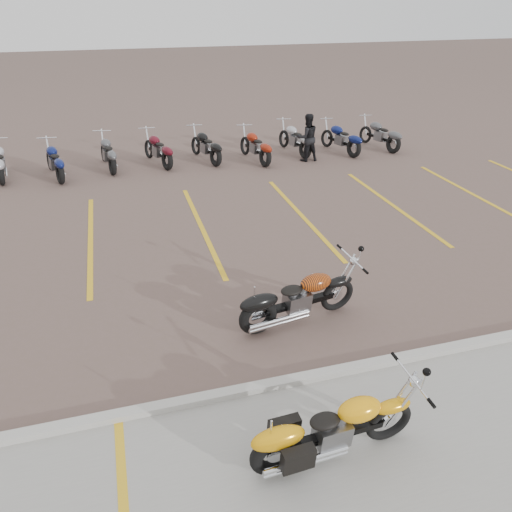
# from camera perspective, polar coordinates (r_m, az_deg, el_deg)

# --- Properties ---
(ground) EXTENTS (100.00, 100.00, 0.00)m
(ground) POSITION_cam_1_polar(r_m,az_deg,el_deg) (9.28, -1.65, -6.68)
(ground) COLOR brown
(ground) RESTS_ON ground
(curb) EXTENTS (60.00, 0.18, 0.12)m
(curb) POSITION_cam_1_polar(r_m,az_deg,el_deg) (7.74, 2.21, -14.43)
(curb) COLOR #ADAAA3
(curb) RESTS_ON ground
(parking_stripes) EXTENTS (38.00, 5.50, 0.01)m
(parking_stripes) POSITION_cam_1_polar(r_m,az_deg,el_deg) (12.70, -6.23, 3.29)
(parking_stripes) COLOR gold
(parking_stripes) RESTS_ON ground
(yellow_cruiser) EXTENTS (2.23, 0.36, 0.92)m
(yellow_cruiser) POSITION_cam_1_polar(r_m,az_deg,el_deg) (6.63, 8.40, -19.06)
(yellow_cruiser) COLOR black
(yellow_cruiser) RESTS_ON ground
(flame_cruiser) EXTENTS (2.29, 0.53, 0.95)m
(flame_cruiser) POSITION_cam_1_polar(r_m,az_deg,el_deg) (8.85, 4.48, -5.01)
(flame_cruiser) COLOR black
(flame_cruiser) RESTS_ON ground
(person_b) EXTENTS (0.80, 0.63, 1.63)m
(person_b) POSITION_cam_1_polar(r_m,az_deg,el_deg) (17.78, 5.86, 13.32)
(person_b) COLOR black
(person_b) RESTS_ON ground
(bg_bike_row) EXTENTS (17.53, 2.09, 1.10)m
(bg_bike_row) POSITION_cam_1_polar(r_m,az_deg,el_deg) (17.42, -11.21, 11.73)
(bg_bike_row) COLOR black
(bg_bike_row) RESTS_ON ground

